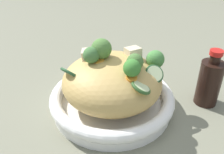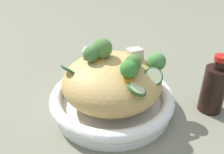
{
  "view_description": "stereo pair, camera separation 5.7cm",
  "coord_description": "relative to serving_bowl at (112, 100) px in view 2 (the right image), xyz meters",
  "views": [
    {
      "loc": [
        -0.22,
        -0.44,
        0.39
      ],
      "look_at": [
        0.0,
        0.0,
        0.09
      ],
      "focal_mm": 39.07,
      "sensor_mm": 36.0,
      "label": 1
    },
    {
      "loc": [
        -0.17,
        -0.46,
        0.39
      ],
      "look_at": [
        0.0,
        0.0,
        0.09
      ],
      "focal_mm": 39.07,
      "sensor_mm": 36.0,
      "label": 2
    }
  ],
  "objects": [
    {
      "name": "noodle_heap",
      "position": [
        -0.0,
        0.0,
        0.05
      ],
      "size": [
        0.24,
        0.24,
        0.12
      ],
      "color": "tan",
      "rests_on": "serving_bowl"
    },
    {
      "name": "chicken_chunks",
      "position": [
        0.01,
        0.03,
        0.11
      ],
      "size": [
        0.14,
        0.08,
        0.03
      ],
      "color": "beige",
      "rests_on": "serving_bowl"
    },
    {
      "name": "zucchini_slices",
      "position": [
        0.0,
        -0.04,
        0.09
      ],
      "size": [
        0.22,
        0.17,
        0.05
      ],
      "color": "beige",
      "rests_on": "serving_bowl"
    },
    {
      "name": "carrot_coins",
      "position": [
        -0.0,
        0.01,
        0.11
      ],
      "size": [
        0.15,
        0.14,
        0.04
      ],
      "color": "orange",
      "rests_on": "serving_bowl"
    },
    {
      "name": "serving_bowl",
      "position": [
        0.0,
        0.0,
        0.0
      ],
      "size": [
        0.31,
        0.31,
        0.05
      ],
      "color": "white",
      "rests_on": "ground_plane"
    },
    {
      "name": "ground_plane",
      "position": [
        0.0,
        0.0,
        -0.03
      ],
      "size": [
        3.0,
        3.0,
        0.0
      ],
      "primitive_type": "plane",
      "color": "slate"
    },
    {
      "name": "broccoli_florets",
      "position": [
        0.02,
        -0.02,
        0.12
      ],
      "size": [
        0.19,
        0.14,
        0.08
      ],
      "color": "#9BB775",
      "rests_on": "serving_bowl"
    },
    {
      "name": "soy_sauce_bottle",
      "position": [
        0.23,
        -0.09,
        0.04
      ],
      "size": [
        0.06,
        0.06,
        0.15
      ],
      "color": "black",
      "rests_on": "ground_plane"
    }
  ]
}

